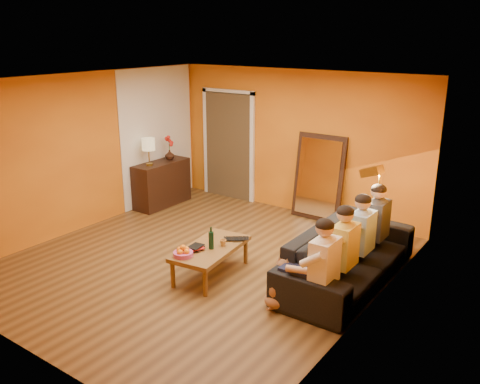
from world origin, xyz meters
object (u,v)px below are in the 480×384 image
Objects in this scene: table_lamp at (149,152)px; person_mid_left at (344,253)px; mirror_frame at (319,177)px; wine_bottle at (211,238)px; coffee_table at (211,261)px; laptop at (236,240)px; sofa at (348,256)px; tumbler at (223,243)px; vase at (170,155)px; person_mid_right at (362,239)px; dog at (281,283)px; sideboard at (162,184)px; floor_lamp at (376,218)px; person_far_right at (377,226)px; person_far_left at (324,269)px.

person_mid_left is (4.37, -1.04, -0.49)m from table_lamp.
mirror_frame is 4.90× the size of wine_bottle.
coffee_table is 0.45m from laptop.
tumbler is (-1.49, -0.79, 0.10)m from sofa.
coffee_table is 0.37m from wine_bottle.
mirror_frame is 2.92m from vase.
coffee_table is (2.63, -1.50, -0.90)m from table_lamp.
vase reaches higher than laptop.
person_mid_right is at bearing 23.09° from coffee_table.
mirror_frame is 3.24m from dog.
mirror_frame reaches higher than vase.
floor_lamp reaches higher than sideboard.
sideboard is at bearing -173.86° from floor_lamp.
person_far_right is at bearing 90.00° from person_mid_left.
floor_lamp is at bearing 1.93° from laptop.
person_far_left is 1.64m from tumbler.
dog is 0.87m from person_mid_left.
tumbler is at bearing -35.02° from vase.
laptop is at bearing -31.13° from vase.
tumbler is at bearing -26.60° from table_lamp.
person_far_left is 4.88m from vase.
sideboard reaches higher than dog.
floor_lamp is 0.59m from person_mid_right.
coffee_table is at bearing -34.34° from sideboard.
floor_lamp reaches higher than coffee_table.
person_mid_left is 1.00× the size of person_far_right.
wine_bottle is 0.88× the size of laptop.
floor_lamp is 1.18× the size of person_far_right.
floor_lamp is at bearing -8.32° from sofa.
person_mid_right is at bearing -90.00° from person_far_right.
wine_bottle is at bearing -147.89° from person_mid_right.
floor_lamp reaches higher than dog.
table_lamp is at bearing -179.18° from person_far_right.
floor_lamp is 2.34m from wine_bottle.
mirror_frame reaches higher than tumbler.
person_mid_right is (4.37, -0.49, -0.49)m from table_lamp.
person_mid_left is 3.94× the size of wine_bottle.
sofa reaches higher than wine_bottle.
tumbler is (0.12, 0.12, 0.25)m from coffee_table.
tumbler is at bearing -128.33° from floor_lamp.
person_mid_right and person_far_right have the same top height.
person_mid_left reaches higher than sideboard.
person_mid_left is 6.44× the size of vase.
vase is at bearing -163.43° from mirror_frame.
sofa is 1.86m from coffee_table.
mirror_frame reaches higher than person_far_left.
person_far_left and person_mid_left have the same top height.
person_far_right is 2.17m from tumbler.
floor_lamp is (1.55, -1.28, -0.04)m from mirror_frame.
person_far_left is 1.00× the size of person_far_right.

